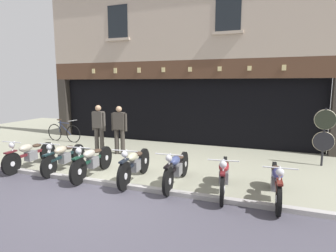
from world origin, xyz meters
name	(u,v)px	position (x,y,z in m)	size (l,w,h in m)	color
ground	(82,205)	(0.00, -0.98, -0.04)	(23.64, 22.00, 0.18)	gray
shop_facade	(191,98)	(0.00, 6.99, 1.78)	(11.94, 4.42, 6.68)	black
motorcycle_far_left	(30,154)	(-2.92, 0.52, 0.41)	(0.62, 1.99, 0.90)	black
motorcycle_left	(64,156)	(-1.84, 0.67, 0.41)	(0.62, 1.94, 0.90)	black
motorcycle_center_left	(92,161)	(-0.79, 0.52, 0.43)	(0.62, 1.99, 0.93)	black
motorcycle_center	(135,164)	(0.41, 0.59, 0.43)	(0.62, 2.00, 0.93)	black
motorcycle_center_right	(177,168)	(1.48, 0.69, 0.43)	(0.62, 2.04, 0.92)	black
motorcycle_right	(224,175)	(2.63, 0.57, 0.43)	(0.62, 1.97, 0.92)	black
motorcycle_far_right	(276,181)	(3.71, 0.55, 0.42)	(0.62, 2.07, 0.90)	black
salesman_left	(99,126)	(-2.25, 2.98, 0.92)	(0.56, 0.25, 1.66)	#47423D
shopkeeper_center	(119,128)	(-1.34, 2.87, 0.92)	(0.55, 0.28, 1.66)	#38332D
tyre_sign_pole	(324,131)	(5.00, 3.72, 1.03)	(0.59, 0.06, 1.71)	#232328
advert_board_near	(133,100)	(-2.11, 5.40, 1.71)	(0.69, 0.03, 1.01)	silver
leaning_bicycle	(64,132)	(-4.65, 3.92, 0.38)	(1.73, 0.50, 0.95)	black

